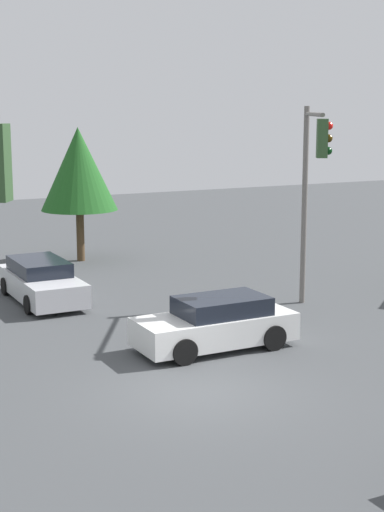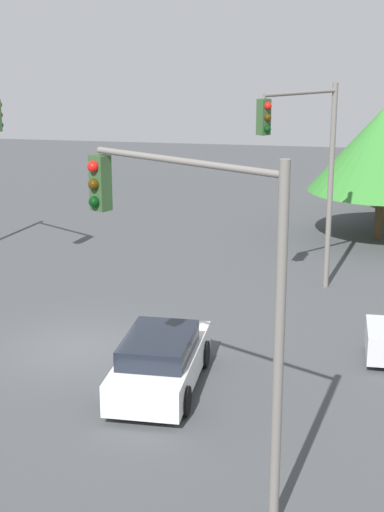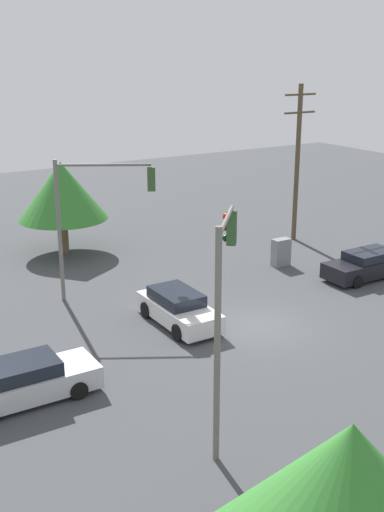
{
  "view_description": "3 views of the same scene",
  "coord_description": "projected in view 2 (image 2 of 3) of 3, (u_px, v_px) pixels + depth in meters",
  "views": [
    {
      "loc": [
        15.14,
        -8.03,
        6.4
      ],
      "look_at": [
        -2.63,
        1.16,
        2.63
      ],
      "focal_mm": 55.0,
      "sensor_mm": 36.0,
      "label": 1
    },
    {
      "loc": [
        -6.56,
        18.98,
        8.39
      ],
      "look_at": [
        -3.05,
        -0.37,
        2.7
      ],
      "focal_mm": 55.0,
      "sensor_mm": 36.0,
      "label": 2
    },
    {
      "loc": [
        -15.16,
        -19.43,
        11.0
      ],
      "look_at": [
        -3.11,
        0.16,
        3.55
      ],
      "focal_mm": 45.0,
      "sensor_mm": 36.0,
      "label": 3
    }
  ],
  "objects": [
    {
      "name": "traffic_signal_main",
      "position": [
        307.0,
        156.0,
        24.57
      ],
      "size": [
        2.34,
        2.64,
        6.79
      ],
      "rotation": [
        0.0,
        0.0,
        0.85
      ],
      "color": "slate",
      "rests_on": "ground_plane"
    },
    {
      "name": "ground_plane",
      "position": [
        80.0,
        349.0,
        21.4
      ],
      "size": [
        80.0,
        80.0,
        0.0
      ],
      "primitive_type": "plane",
      "color": "#424447"
    },
    {
      "name": "sedan_white",
      "position": [
        160.0,
        361.0,
        18.92
      ],
      "size": [
        1.89,
        4.35,
        1.42
      ],
      "rotation": [
        0.0,
        0.0,
        3.14
      ],
      "color": "silver",
      "rests_on": "ground_plane"
    },
    {
      "name": "tree_far",
      "position": [
        384.0,
        149.0,
        31.57
      ],
      "size": [
        5.99,
        5.99,
        5.51
      ],
      "color": "#4C3823",
      "rests_on": "ground_plane"
    },
    {
      "name": "traffic_signal_aux",
      "position": [
        201.0,
        265.0,
        13.59
      ],
      "size": [
        3.89,
        2.33,
        6.48
      ],
      "rotation": [
        0.0,
        0.0,
        -0.52
      ],
      "color": "slate",
      "rests_on": "ground_plane"
    }
  ]
}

